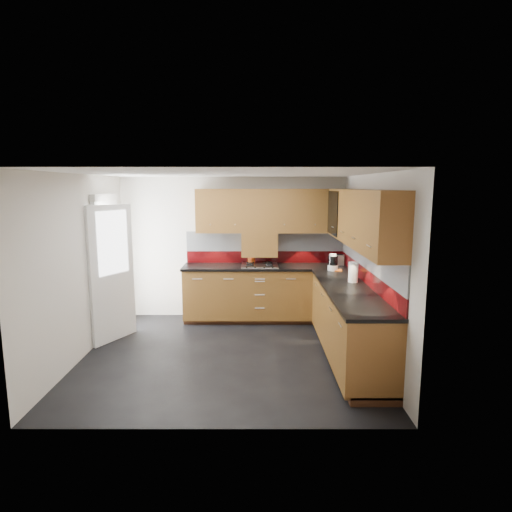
{
  "coord_description": "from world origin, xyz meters",
  "views": [
    {
      "loc": [
        0.39,
        -5.48,
        2.24
      ],
      "look_at": [
        0.39,
        0.65,
        1.24
      ],
      "focal_mm": 30.0,
      "sensor_mm": 36.0,
      "label": 1
    }
  ],
  "objects_px": {
    "utensil_pot": "(251,258)",
    "toaster": "(337,260)",
    "gas_hob": "(260,265)",
    "food_processor": "(333,263)"
  },
  "relations": [
    {
      "from": "food_processor",
      "to": "toaster",
      "type": "bearing_deg",
      "value": 72.5
    },
    {
      "from": "toaster",
      "to": "food_processor",
      "type": "xyz_separation_m",
      "value": [
        -0.16,
        -0.51,
        0.04
      ]
    },
    {
      "from": "food_processor",
      "to": "gas_hob",
      "type": "bearing_deg",
      "value": 161.16
    },
    {
      "from": "gas_hob",
      "to": "food_processor",
      "type": "xyz_separation_m",
      "value": [
        1.14,
        -0.39,
        0.11
      ]
    },
    {
      "from": "toaster",
      "to": "food_processor",
      "type": "relative_size",
      "value": 1.01
    },
    {
      "from": "toaster",
      "to": "utensil_pot",
      "type": "bearing_deg",
      "value": 177.16
    },
    {
      "from": "toaster",
      "to": "food_processor",
      "type": "height_order",
      "value": "food_processor"
    },
    {
      "from": "utensil_pot",
      "to": "toaster",
      "type": "distance_m",
      "value": 1.44
    },
    {
      "from": "utensil_pot",
      "to": "food_processor",
      "type": "relative_size",
      "value": 1.68
    },
    {
      "from": "gas_hob",
      "to": "food_processor",
      "type": "bearing_deg",
      "value": -18.84
    }
  ]
}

